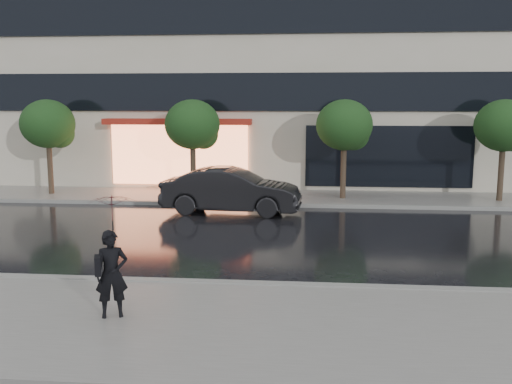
# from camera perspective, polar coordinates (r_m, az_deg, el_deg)

# --- Properties ---
(ground) EXTENTS (120.00, 120.00, 0.00)m
(ground) POSITION_cam_1_polar(r_m,az_deg,el_deg) (13.19, -2.13, -8.17)
(ground) COLOR black
(ground) RESTS_ON ground
(sidewalk_near) EXTENTS (60.00, 4.50, 0.12)m
(sidewalk_near) POSITION_cam_1_polar(r_m,az_deg,el_deg) (10.14, -4.58, -13.24)
(sidewalk_near) COLOR slate
(sidewalk_near) RESTS_ON ground
(sidewalk_far) EXTENTS (60.00, 3.50, 0.12)m
(sidewalk_far) POSITION_cam_1_polar(r_m,az_deg,el_deg) (23.12, 1.18, -0.52)
(sidewalk_far) COLOR slate
(sidewalk_far) RESTS_ON ground
(curb_near) EXTENTS (60.00, 0.25, 0.14)m
(curb_near) POSITION_cam_1_polar(r_m,az_deg,el_deg) (12.22, -2.75, -9.23)
(curb_near) COLOR gray
(curb_near) RESTS_ON ground
(curb_far) EXTENTS (60.00, 0.25, 0.14)m
(curb_far) POSITION_cam_1_polar(r_m,az_deg,el_deg) (21.40, 0.83, -1.27)
(curb_far) COLOR gray
(curb_far) RESTS_ON ground
(office_building) EXTENTS (30.00, 12.76, 18.00)m
(office_building) POSITION_cam_1_polar(r_m,az_deg,el_deg) (30.93, 2.34, 18.52)
(office_building) COLOR beige
(office_building) RESTS_ON ground
(tree_far_west) EXTENTS (2.20, 2.20, 3.99)m
(tree_far_west) POSITION_cam_1_polar(r_m,az_deg,el_deg) (24.91, -19.94, 6.25)
(tree_far_west) COLOR #33261C
(tree_far_west) RESTS_ON ground
(tree_mid_west) EXTENTS (2.20, 2.20, 3.99)m
(tree_mid_west) POSITION_cam_1_polar(r_m,az_deg,el_deg) (23.01, -6.21, 6.55)
(tree_mid_west) COLOR #33261C
(tree_mid_west) RESTS_ON ground
(tree_mid_east) EXTENTS (2.20, 2.20, 3.99)m
(tree_mid_east) POSITION_cam_1_polar(r_m,az_deg,el_deg) (22.58, 8.98, 6.45)
(tree_mid_east) COLOR #33261C
(tree_mid_east) RESTS_ON ground
(tree_far_east) EXTENTS (2.20, 2.20, 3.99)m
(tree_far_east) POSITION_cam_1_polar(r_m,az_deg,el_deg) (23.72, 23.67, 5.92)
(tree_far_east) COLOR #33261C
(tree_far_east) RESTS_ON ground
(parked_car) EXTENTS (4.96, 2.03, 1.60)m
(parked_car) POSITION_cam_1_polar(r_m,az_deg,el_deg) (20.06, -2.48, 0.14)
(parked_car) COLOR black
(parked_car) RESTS_ON ground
(pedestrian_with_umbrella) EXTENTS (1.11, 1.12, 2.19)m
(pedestrian_with_umbrella) POSITION_cam_1_polar(r_m,az_deg,el_deg) (10.27, -14.21, -4.46)
(pedestrian_with_umbrella) COLOR black
(pedestrian_with_umbrella) RESTS_ON sidewalk_near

